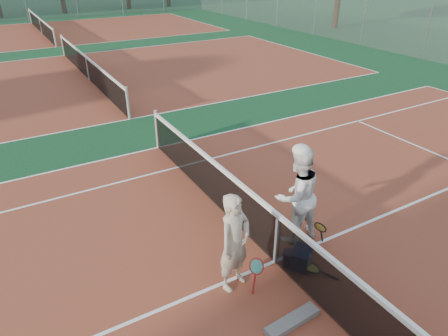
% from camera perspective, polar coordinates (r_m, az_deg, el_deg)
% --- Properties ---
extents(ground, '(130.00, 130.00, 0.00)m').
position_cam_1_polar(ground, '(7.30, 7.26, -13.12)').
color(ground, '#0F3A1E').
rests_on(ground, ground).
extents(court_main, '(23.77, 10.97, 0.01)m').
position_cam_1_polar(court_main, '(7.30, 7.26, -13.10)').
color(court_main, brown).
rests_on(court_main, ground).
extents(court_far_a, '(23.77, 10.97, 0.01)m').
position_cam_1_polar(court_far_a, '(18.72, -18.67, 11.87)').
color(court_far_a, brown).
rests_on(court_far_a, ground).
extents(court_far_b, '(23.77, 10.97, 0.01)m').
position_cam_1_polar(court_far_b, '(31.82, -24.54, 17.10)').
color(court_far_b, brown).
rests_on(court_far_b, ground).
extents(net_main, '(0.10, 10.98, 1.02)m').
position_cam_1_polar(net_main, '(6.98, 7.51, -9.96)').
color(net_main, black).
rests_on(net_main, ground).
extents(net_far_a, '(0.10, 10.98, 1.02)m').
position_cam_1_polar(net_far_a, '(18.60, -18.91, 13.36)').
color(net_far_a, black).
rests_on(net_far_a, ground).
extents(net_far_b, '(0.10, 10.98, 1.02)m').
position_cam_1_polar(net_far_b, '(31.74, -24.73, 17.99)').
color(net_far_b, black).
rests_on(net_far_b, ground).
extents(fence_back, '(32.00, 0.06, 3.00)m').
position_cam_1_polar(fence_back, '(38.56, -26.55, 20.55)').
color(fence_back, slate).
rests_on(fence_back, ground).
extents(player_a, '(0.72, 0.59, 1.70)m').
position_cam_1_polar(player_a, '(6.29, 1.53, -10.62)').
color(player_a, '#C2B196').
rests_on(player_a, ground).
extents(player_b, '(0.92, 0.72, 1.89)m').
position_cam_1_polar(player_b, '(7.36, 10.36, -3.86)').
color(player_b, white).
rests_on(player_b, ground).
extents(racket_red, '(0.34, 0.35, 0.58)m').
position_cam_1_polar(racket_red, '(6.61, 4.61, -14.87)').
color(racket_red, maroon).
rests_on(racket_red, ground).
extents(racket_black_held, '(0.36, 0.36, 0.56)m').
position_cam_1_polar(racket_black_held, '(7.60, 13.47, -9.18)').
color(racket_black_held, black).
rests_on(racket_black_held, ground).
extents(racket_spare, '(0.56, 0.64, 0.13)m').
position_cam_1_polar(racket_spare, '(7.16, 12.45, -13.96)').
color(racket_spare, black).
rests_on(racket_spare, ground).
extents(sports_bag_navy, '(0.51, 0.48, 0.33)m').
position_cam_1_polar(sports_bag_navy, '(7.20, 10.98, -12.46)').
color(sports_bag_navy, black).
rests_on(sports_bag_navy, ground).
extents(sports_bag_purple, '(0.39, 0.38, 0.26)m').
position_cam_1_polar(sports_bag_purple, '(7.20, 9.81, -12.65)').
color(sports_bag_purple, '#28112D').
rests_on(sports_bag_purple, ground).
extents(net_cover_canvas, '(0.93, 0.27, 0.10)m').
position_cam_1_polar(net_cover_canvas, '(6.35, 9.74, -20.74)').
color(net_cover_canvas, '#635D5A').
rests_on(net_cover_canvas, ground).
extents(water_bottle, '(0.09, 0.09, 0.30)m').
position_cam_1_polar(water_bottle, '(7.15, 11.92, -13.04)').
color(water_bottle, '#C9E6FF').
rests_on(water_bottle, ground).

